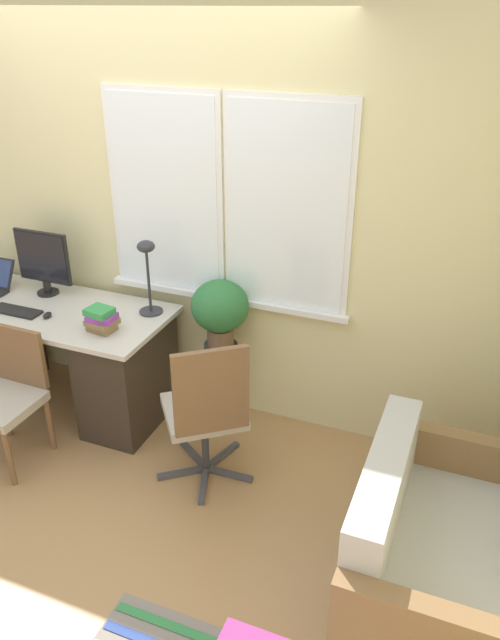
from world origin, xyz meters
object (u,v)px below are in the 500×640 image
object	(u,v)px
keyboard	(16,311)
couch_loveseat	(430,561)
monitor	(43,261)
desk_lamp	(147,264)
potted_plant	(220,308)
desk_chair_wooden	(7,394)
plant_stand	(221,355)
book_stack	(101,320)
office_chair_swivel	(207,411)
mouse	(47,315)

from	to	relation	value
keyboard	couch_loveseat	world-z (taller)	couch_loveseat
monitor	desk_lamp	bearing A→B (deg)	0.68
potted_plant	desk_chair_wooden	bearing A→B (deg)	-140.81
potted_plant	keyboard	bearing A→B (deg)	-162.18
plant_stand	book_stack	bearing A→B (deg)	-145.69
monitor	keyboard	size ratio (longest dim) A/B	1.31
monitor	potted_plant	distance (m)	1.26
monitor	potted_plant	world-z (taller)	monitor
keyboard	book_stack	size ratio (longest dim) A/B	1.81
plant_stand	potted_plant	distance (m)	0.34
monitor	office_chair_swivel	xyz separation A→B (m)	(1.44, -0.52, -0.49)
keyboard	office_chair_swivel	distance (m)	1.48
keyboard	office_chair_swivel	bearing A→B (deg)	-8.23
office_chair_swivel	desk_chair_wooden	bearing A→B (deg)	-27.47
monitor	keyboard	bearing A→B (deg)	-90.78
book_stack	potted_plant	world-z (taller)	potted_plant
book_stack	desk_chair_wooden	world-z (taller)	book_stack
desk_lamp	couch_loveseat	bearing A→B (deg)	-25.74
mouse	keyboard	bearing A→B (deg)	-177.18
couch_loveseat	office_chair_swivel	bearing A→B (deg)	72.88
monitor	desk_lamp	distance (m)	0.80
mouse	desk_chair_wooden	bearing A→B (deg)	-90.64
keyboard	potted_plant	distance (m)	1.32
keyboard	book_stack	xyz separation A→B (m)	(0.66, -0.00, 0.07)
desk_chair_wooden	couch_loveseat	size ratio (longest dim) A/B	0.71
monitor	desk_chair_wooden	distance (m)	0.95
mouse	office_chair_swivel	size ratio (longest dim) A/B	0.07
desk_lamp	plant_stand	size ratio (longest dim) A/B	0.87
plant_stand	keyboard	bearing A→B (deg)	-162.18
mouse	plant_stand	world-z (taller)	mouse
book_stack	office_chair_swivel	xyz separation A→B (m)	(0.79, -0.20, -0.32)
couch_loveseat	plant_stand	distance (m)	1.81
desk_chair_wooden	plant_stand	size ratio (longest dim) A/B	1.46
desk_lamp	keyboard	bearing A→B (deg)	-157.97
monitor	desk_chair_wooden	xyz separation A→B (m)	(0.23, -0.75, -0.54)
mouse	book_stack	bearing A→B (deg)	-2.26
keyboard	desk_chair_wooden	world-z (taller)	desk_chair_wooden
desk_lamp	potted_plant	size ratio (longest dim) A/B	1.11
monitor	couch_loveseat	world-z (taller)	monitor
keyboard	mouse	world-z (taller)	mouse
desk_lamp	desk_chair_wooden	xyz separation A→B (m)	(-0.57, -0.76, -0.63)
desk_lamp	desk_chair_wooden	size ratio (longest dim) A/B	0.60
keyboard	mouse	xyz separation A→B (m)	(0.24, 0.01, 0.01)
desk_lamp	couch_loveseat	size ratio (longest dim) A/B	0.42
desk_chair_wooden	plant_stand	world-z (taller)	desk_chair_wooden
keyboard	desk_chair_wooden	size ratio (longest dim) A/B	0.42
keyboard	desk_chair_wooden	distance (m)	0.58
office_chair_swivel	couch_loveseat	xyz separation A→B (m)	(1.29, -0.40, -0.21)
mouse	book_stack	size ratio (longest dim) A/B	0.38
monitor	desk_lamp	world-z (taller)	desk_lamp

